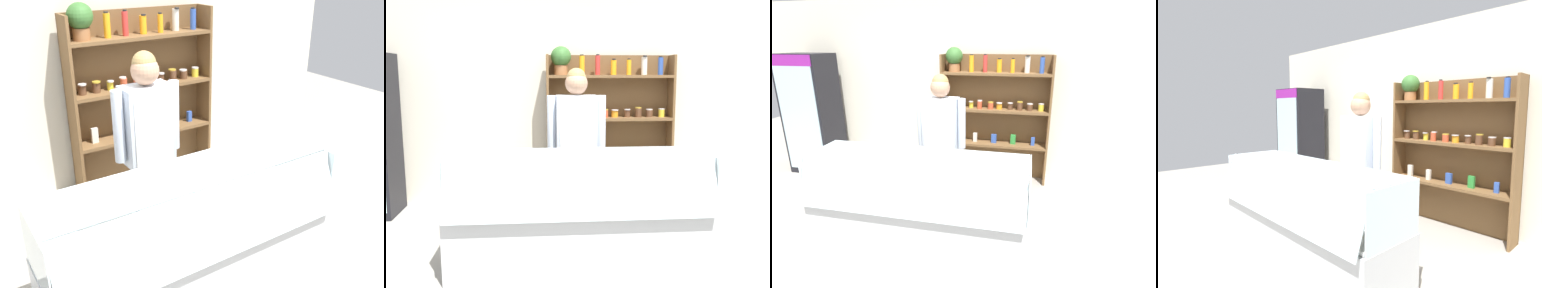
{
  "view_description": "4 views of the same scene",
  "coord_description": "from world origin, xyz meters",
  "views": [
    {
      "loc": [
        -1.35,
        -2.23,
        2.38
      ],
      "look_at": [
        0.41,
        0.49,
        0.96
      ],
      "focal_mm": 40.0,
      "sensor_mm": 36.0,
      "label": 1
    },
    {
      "loc": [
        -0.23,
        -3.57,
        1.67
      ],
      "look_at": [
        0.11,
        0.53,
        0.99
      ],
      "focal_mm": 40.0,
      "sensor_mm": 36.0,
      "label": 2
    },
    {
      "loc": [
        1.1,
        -2.61,
        2.06
      ],
      "look_at": [
        0.4,
        0.59,
        0.95
      ],
      "focal_mm": 28.0,
      "sensor_mm": 36.0,
      "label": 3
    },
    {
      "loc": [
        2.44,
        -1.71,
        1.54
      ],
      "look_at": [
        0.11,
        0.52,
        1.16
      ],
      "focal_mm": 28.0,
      "sensor_mm": 36.0,
      "label": 4
    }
  ],
  "objects": [
    {
      "name": "ground_plane",
      "position": [
        0.0,
        0.0,
        0.0
      ],
      "size": [
        12.0,
        12.0,
        0.0
      ],
      "primitive_type": "plane",
      "color": "gray"
    },
    {
      "name": "back_wall",
      "position": [
        0.0,
        2.07,
        1.35
      ],
      "size": [
        6.8,
        0.1,
        2.7
      ],
      "primitive_type": "cube",
      "color": "silver",
      "rests_on": "ground"
    },
    {
      "name": "shelving_unit",
      "position": [
        0.55,
        1.83,
        1.12
      ],
      "size": [
        1.6,
        0.29,
        2.0
      ],
      "color": "brown",
      "rests_on": "ground"
    },
    {
      "name": "deli_display_case",
      "position": [
        0.06,
        -0.05,
        0.31
      ],
      "size": [
        2.21,
        0.71,
        1.01
      ],
      "color": "silver",
      "rests_on": "ground"
    },
    {
      "name": "shop_clerk",
      "position": [
        0.1,
        0.69,
        1.02
      ],
      "size": [
        0.59,
        0.25,
        1.72
      ],
      "color": "#383D51",
      "rests_on": "ground"
    }
  ]
}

